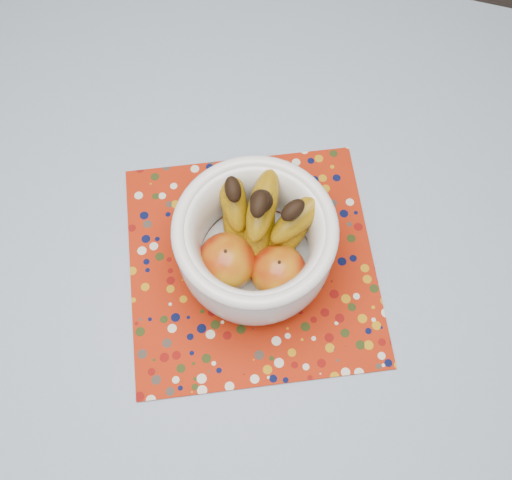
% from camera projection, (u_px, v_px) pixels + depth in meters
% --- Properties ---
extents(table, '(1.20, 1.20, 0.75)m').
position_uv_depth(table, '(228.00, 276.00, 1.05)').
color(table, brown).
rests_on(table, ground).
extents(tablecloth, '(1.32, 1.32, 0.01)m').
position_uv_depth(tablecloth, '(225.00, 260.00, 0.97)').
color(tablecloth, slate).
rests_on(tablecloth, table).
extents(placemat, '(0.51, 0.51, 0.00)m').
position_uv_depth(placemat, '(252.00, 264.00, 0.96)').
color(placemat, '#9A1D08').
rests_on(placemat, tablecloth).
extents(fruit_bowl, '(0.25, 0.24, 0.19)m').
position_uv_depth(fruit_bowl, '(257.00, 239.00, 0.89)').
color(fruit_bowl, white).
rests_on(fruit_bowl, placemat).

